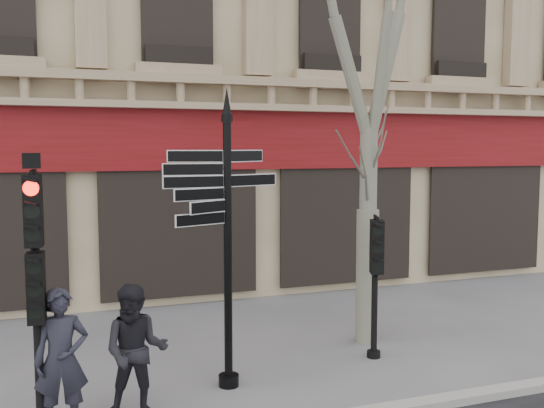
{
  "coord_description": "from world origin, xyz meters",
  "views": [
    {
      "loc": [
        -2.5,
        -7.96,
        3.44
      ],
      "look_at": [
        0.57,
        0.6,
        2.58
      ],
      "focal_mm": 40.0,
      "sensor_mm": 36.0,
      "label": 1
    }
  ],
  "objects_px": {
    "traffic_signal_main": "(35,259)",
    "pedestrian_b": "(136,351)",
    "traffic_signal_secondary": "(375,262)",
    "fingerpost": "(227,188)",
    "pedestrian_a": "(61,360)"
  },
  "relations": [
    {
      "from": "traffic_signal_main",
      "to": "pedestrian_b",
      "type": "height_order",
      "value": "traffic_signal_main"
    },
    {
      "from": "traffic_signal_secondary",
      "to": "fingerpost",
      "type": "bearing_deg",
      "value": -150.88
    },
    {
      "from": "traffic_signal_main",
      "to": "pedestrian_b",
      "type": "xyz_separation_m",
      "value": [
        1.14,
        0.04,
        -1.27
      ]
    },
    {
      "from": "traffic_signal_secondary",
      "to": "pedestrian_b",
      "type": "height_order",
      "value": "traffic_signal_secondary"
    },
    {
      "from": "traffic_signal_main",
      "to": "pedestrian_b",
      "type": "relative_size",
      "value": 1.96
    },
    {
      "from": "traffic_signal_main",
      "to": "traffic_signal_secondary",
      "type": "relative_size",
      "value": 1.48
    },
    {
      "from": "traffic_signal_main",
      "to": "pedestrian_a",
      "type": "distance_m",
      "value": 1.28
    },
    {
      "from": "fingerpost",
      "to": "pedestrian_b",
      "type": "relative_size",
      "value": 2.48
    },
    {
      "from": "fingerpost",
      "to": "pedestrian_a",
      "type": "bearing_deg",
      "value": -172.53
    },
    {
      "from": "fingerpost",
      "to": "traffic_signal_secondary",
      "type": "xyz_separation_m",
      "value": [
        2.56,
        0.35,
        -1.28
      ]
    },
    {
      "from": "pedestrian_b",
      "to": "pedestrian_a",
      "type": "bearing_deg",
      "value": -160.71
    },
    {
      "from": "fingerpost",
      "to": "traffic_signal_secondary",
      "type": "relative_size",
      "value": 1.87
    },
    {
      "from": "traffic_signal_secondary",
      "to": "pedestrian_b",
      "type": "xyz_separation_m",
      "value": [
        -3.94,
        -0.92,
        -0.73
      ]
    },
    {
      "from": "pedestrian_a",
      "to": "fingerpost",
      "type": "bearing_deg",
      "value": 15.78
    },
    {
      "from": "traffic_signal_main",
      "to": "pedestrian_b",
      "type": "distance_m",
      "value": 1.71
    }
  ]
}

